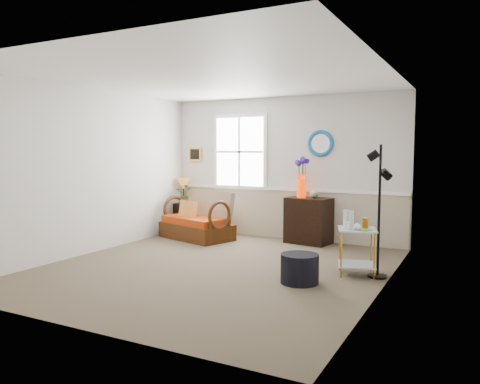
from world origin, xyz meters
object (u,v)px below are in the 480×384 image
at_px(lamp_stand, 184,217).
at_px(cabinet, 309,221).
at_px(side_table, 357,252).
at_px(ottoman, 300,269).
at_px(loveseat, 197,215).
at_px(floor_lamp, 379,212).

distance_m(lamp_stand, cabinet, 2.63).
relative_size(side_table, ottoman, 1.31).
relative_size(loveseat, lamp_stand, 2.37).
bearing_deg(side_table, loveseat, 160.12).
height_order(loveseat, floor_lamp, floor_lamp).
xyz_separation_m(floor_lamp, ottoman, (-0.80, -0.71, -0.67)).
bearing_deg(floor_lamp, cabinet, 115.12).
xyz_separation_m(loveseat, floor_lamp, (3.50, -1.16, 0.42)).
bearing_deg(cabinet, ottoman, -65.19).
height_order(lamp_stand, side_table, side_table).
bearing_deg(lamp_stand, ottoman, -35.77).
xyz_separation_m(lamp_stand, ottoman, (3.35, -2.41, -0.10)).
xyz_separation_m(cabinet, ottoman, (0.73, -2.42, -0.22)).
bearing_deg(loveseat, ottoman, -17.57).
bearing_deg(side_table, floor_lamp, 0.58).
xyz_separation_m(side_table, floor_lamp, (0.27, 0.00, 0.55)).
bearing_deg(ottoman, floor_lamp, 41.53).
xyz_separation_m(lamp_stand, cabinet, (2.62, 0.01, 0.12)).
distance_m(cabinet, side_table, 2.13).
bearing_deg(loveseat, floor_lamp, -1.21).
height_order(loveseat, side_table, loveseat).
relative_size(cabinet, side_table, 1.31).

